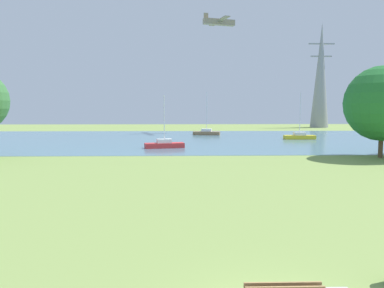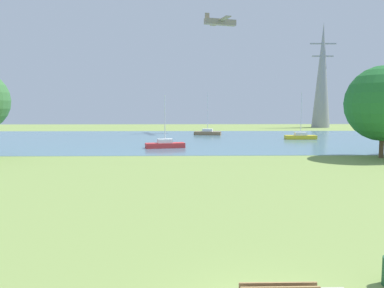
# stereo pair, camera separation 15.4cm
# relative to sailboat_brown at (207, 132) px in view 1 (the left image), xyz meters

# --- Properties ---
(ground_plane) EXTENTS (160.00, 160.00, 0.00)m
(ground_plane) POSITION_rel_sailboat_brown_xyz_m (-2.16, -36.93, -0.47)
(ground_plane) COLOR #7F994C
(water_surface) EXTENTS (140.00, 40.00, 0.02)m
(water_surface) POSITION_rel_sailboat_brown_xyz_m (-2.16, -8.93, -0.46)
(water_surface) COLOR teal
(water_surface) RESTS_ON ground
(sailboat_brown) EXTENTS (5.00, 2.44, 7.63)m
(sailboat_brown) POSITION_rel_sailboat_brown_xyz_m (0.00, 0.00, 0.00)
(sailboat_brown) COLOR brown
(sailboat_brown) RESTS_ON water_surface
(sailboat_yellow) EXTENTS (4.82, 1.56, 7.23)m
(sailboat_yellow) POSITION_rel_sailboat_brown_xyz_m (13.99, -9.34, -0.01)
(sailboat_yellow) COLOR yellow
(sailboat_yellow) RESTS_ON water_surface
(sailboat_red) EXTENTS (5.01, 2.50, 6.43)m
(sailboat_red) POSITION_rel_sailboat_brown_xyz_m (-6.61, -21.39, -0.01)
(sailboat_red) COLOR red
(sailboat_red) RESTS_ON water_surface
(tree_west_near) EXTENTS (7.40, 7.40, 9.07)m
(tree_west_near) POSITION_rel_sailboat_brown_xyz_m (15.26, -30.81, 4.89)
(tree_west_near) COLOR brown
(tree_west_near) RESTS_ON ground
(electricity_pylon) EXTENTS (6.40, 4.40, 25.57)m
(electricity_pylon) POSITION_rel_sailboat_brown_xyz_m (29.77, 24.91, 12.33)
(electricity_pylon) COLOR gray
(electricity_pylon) RESTS_ON ground
(light_aircraft) EXTENTS (6.45, 8.37, 2.10)m
(light_aircraft) POSITION_rel_sailboat_brown_xyz_m (2.82, 7.52, 21.15)
(light_aircraft) COLOR gray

